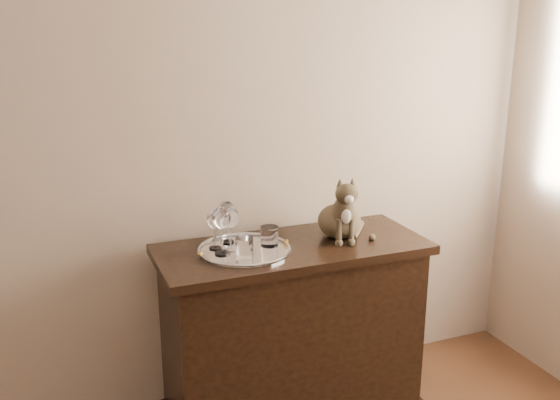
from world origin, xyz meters
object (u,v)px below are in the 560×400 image
Objects in this scene: tray at (244,251)px; tumbler_b at (244,248)px; wine_glass_d at (231,228)px; sideboard at (292,332)px; wine_glass_a at (215,230)px; wine_glass_c at (222,230)px; wine_glass_b at (227,222)px; cat at (340,205)px; tumbler_c at (269,236)px.

tray is 4.73× the size of tumbler_b.
wine_glass_d is at bearing 102.26° from tumbler_b.
wine_glass_a reaches higher than sideboard.
wine_glass_a is 0.91× the size of wine_glass_d.
wine_glass_b is at bearing 64.57° from wine_glass_c.
tumbler_b is 0.28× the size of cat.
sideboard is 0.60m from wine_glass_d.
wine_glass_c is at bearing -82.12° from wine_glass_a.
tumbler_c reaches higher than sideboard.
tumbler_b is at bearing -77.74° from wine_glass_d.
tumbler_c is 0.29× the size of cat.
tumbler_c is at bearing -34.23° from wine_glass_b.
wine_glass_b is 0.20m from tumbler_c.
tumbler_b is at bearing -108.05° from tray.
wine_glass_a is at bearing 168.60° from sideboard.
wine_glass_a reaches higher than tumbler_b.
wine_glass_d is 0.52m from cat.
tumbler_b is (0.02, -0.11, -0.05)m from wine_glass_d.
tumbler_b is (-0.25, -0.08, 0.48)m from sideboard.
sideboard is 3.00× the size of tray.
tray reaches higher than sideboard.
sideboard is at bearing -6.80° from wine_glass_d.
wine_glass_a reaches higher than tumbler_c.
wine_glass_a is at bearing 120.20° from tumbler_b.
wine_glass_d is at bearing 172.96° from tumbler_c.
wine_glass_d reaches higher than tumbler_c.
cat is (0.46, 0.02, 0.15)m from tray.
wine_glass_c reaches higher than wine_glass_a.
wine_glass_b is 0.09m from wine_glass_d.
wine_glass_a is 0.82× the size of wine_glass_c.
sideboard is 0.63m from wine_glass_c.
cat is (0.57, -0.05, 0.06)m from wine_glass_a.
sideboard is at bearing -161.59° from cat.
wine_glass_b is (-0.04, 0.12, 0.10)m from tray.
tray is 0.11m from wine_glass_d.
cat reaches higher than tumbler_b.
wine_glass_a is at bearing 150.11° from wine_glass_d.
wine_glass_a is 1.96× the size of tumbler_c.
cat is (0.50, -0.10, 0.05)m from wine_glass_b.
wine_glass_d is 0.12m from tumbler_b.
wine_glass_d is at bearing -29.89° from wine_glass_a.
tumbler_b reaches higher than tray.
tumbler_b is 0.97× the size of tumbler_c.
wine_glass_a is 0.56× the size of cat.
cat reaches higher than tray.
tumbler_c is at bearing 5.00° from tray.
wine_glass_a is at bearing 97.88° from wine_glass_c.
wine_glass_c reaches higher than tumbler_b.
cat is at bearing 11.53° from tumbler_b.
wine_glass_a reaches higher than tray.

